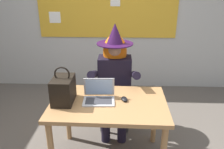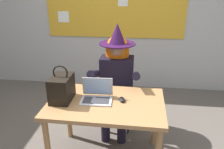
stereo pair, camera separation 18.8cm
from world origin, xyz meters
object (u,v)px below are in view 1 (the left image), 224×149
at_px(desk_main, 109,110).
at_px(chair_at_desk, 115,89).
at_px(laptop, 99,96).
at_px(computer_mouse, 124,99).
at_px(person_costumed, 115,73).
at_px(handbag, 63,90).

bearing_deg(desk_main, chair_at_desk, 86.74).
xyz_separation_m(laptop, computer_mouse, (0.26, -0.00, -0.03)).
height_order(desk_main, chair_at_desk, chair_at_desk).
bearing_deg(person_costumed, handbag, -38.09).
distance_m(chair_at_desk, person_costumed, 0.31).
bearing_deg(chair_at_desk, computer_mouse, 9.59).
distance_m(chair_at_desk, handbag, 0.97).
relative_size(desk_main, chair_at_desk, 1.30).
bearing_deg(chair_at_desk, handbag, -32.96).
relative_size(desk_main, handbag, 3.15).
height_order(desk_main, person_costumed, person_costumed).
xyz_separation_m(desk_main, chair_at_desk, (0.04, 0.75, -0.11)).
relative_size(person_costumed, laptop, 4.27).
height_order(desk_main, computer_mouse, computer_mouse).
relative_size(person_costumed, computer_mouse, 13.54).
height_order(laptop, computer_mouse, laptop).
relative_size(chair_at_desk, laptop, 2.78).
bearing_deg(chair_at_desk, person_costumed, 0.15).
bearing_deg(handbag, person_costumed, 52.08).
bearing_deg(desk_main, person_costumed, 86.11).
height_order(chair_at_desk, person_costumed, person_costumed).
bearing_deg(handbag, chair_at_desk, 56.87).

